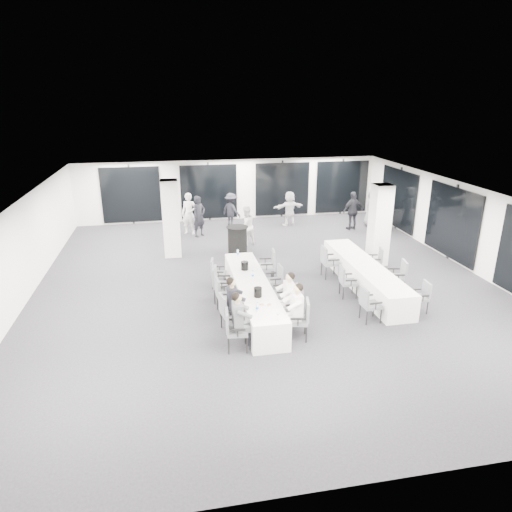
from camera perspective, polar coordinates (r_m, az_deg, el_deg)
The scene contains 43 objects.
room at distance 15.16m, azimuth 3.60°, elevation 3.32°, with size 14.04×16.04×2.84m.
column_left at distance 16.72m, azimuth -10.58°, elevation 4.61°, with size 0.60×0.60×2.80m, color silver.
column_right at distance 16.19m, azimuth 15.18°, elevation 3.76°, with size 0.60×0.60×2.80m, color silver.
banquet_table_main at distance 12.67m, azimuth -0.44°, elevation -4.88°, with size 0.90×5.00×0.75m, color silver.
banquet_table_side at distance 14.39m, azimuth 13.37°, elevation -2.37°, with size 0.90×5.00×0.75m, color silver.
cocktail_table at distance 16.65m, azimuth -2.33°, elevation 1.87°, with size 0.80×0.80×1.11m.
chair_main_left_near at distance 10.60m, azimuth -2.85°, elevation -8.95°, with size 0.54×0.59×0.98m.
chair_main_left_second at distance 11.38m, azimuth -3.49°, elevation -6.83°, with size 0.58×0.62×0.99m.
chair_main_left_mid at distance 12.33m, azimuth -4.14°, elevation -4.67°, with size 0.54×0.59×0.99m.
chair_main_left_fourth at distance 13.00m, azimuth -4.54°, elevation -3.27°, with size 0.63×0.66×1.03m.
chair_main_left_far at distance 13.98m, azimuth -4.97°, elevation -1.94°, with size 0.53×0.56×0.89m.
chair_main_right_near at distance 11.09m, azimuth 5.65°, elevation -7.59°, with size 0.61×0.64×1.01m.
chair_main_right_second at distance 11.73m, azimuth 4.66°, elevation -5.87°, with size 0.54×0.60×1.04m.
chair_main_right_mid at distance 12.58m, azimuth 3.48°, elevation -4.37°, with size 0.47×0.53×0.92m.
chair_main_right_fourth at distance 13.41m, azimuth 2.50°, elevation -2.80°, with size 0.48×0.53×0.91m.
chair_main_right_far at distance 14.31m, azimuth 1.61°, elevation -1.00°, with size 0.58×0.63×1.04m.
chair_side_left_near at distance 12.21m, azimuth 13.87°, elevation -5.63°, with size 0.50×0.55×0.94m.
chair_side_left_mid at distance 13.52m, azimuth 11.18°, elevation -2.92°, with size 0.51×0.56×0.94m.
chair_side_left_far at distance 14.84m, azimuth 8.99°, elevation -0.49°, with size 0.53×0.59×1.04m.
chair_side_right_near at distance 13.17m, azimuth 20.01°, elevation -4.59°, with size 0.46×0.51×0.86m.
chair_side_right_mid at distance 14.21m, azimuth 17.42°, elevation -2.20°, with size 0.59×0.62×0.99m.
chair_side_right_far at distance 15.48m, azimuth 14.82°, elevation -0.40°, with size 0.54×0.56×0.89m.
seated_guest_a at distance 10.50m, azimuth -1.95°, elevation -7.68°, with size 0.50×0.38×1.44m.
seated_guest_b at distance 11.31m, azimuth -2.67°, elevation -5.60°, with size 0.50×0.38×1.44m.
seated_guest_c at distance 10.96m, azimuth 4.82°, elevation -6.52°, with size 0.50×0.38×1.44m.
seated_guest_d at distance 11.59m, azimuth 3.86°, elevation -4.97°, with size 0.50×0.38×1.44m.
standing_guest_a at distance 19.04m, azimuth -7.16°, elevation 5.27°, with size 0.71×0.57×1.94m, color black.
standing_guest_b at distance 17.81m, azimuth -1.26°, elevation 4.13°, with size 0.85×0.52×1.76m, color silver.
standing_guest_c at distance 20.33m, azimuth -3.11°, elevation 6.02°, with size 1.12×0.57×1.73m, color black.
standing_guest_d at distance 20.32m, azimuth 12.04°, elevation 5.86°, with size 1.12×0.63×1.91m, color black.
standing_guest_e at distance 21.02m, azimuth 14.27°, elevation 6.20°, with size 0.94×0.57×1.95m, color #525559.
standing_guest_f at distance 20.64m, azimuth 4.21°, elevation 6.24°, with size 1.61×0.62×1.76m, color silver.
standing_guest_g at distance 19.44m, azimuth -8.37°, elevation 5.58°, with size 0.72×0.58×1.98m, color silver.
standing_guest_h at distance 19.84m, azimuth 15.38°, elevation 5.55°, with size 1.02×0.62×2.11m, color black.
ice_bucket_near at distance 11.63m, azimuth 0.24°, elevation -4.54°, with size 0.21×0.21×0.24m, color black.
ice_bucket_far at distance 13.37m, azimuth -1.43°, elevation -1.21°, with size 0.22×0.22×0.25m, color black.
water_bottle_a at distance 10.88m, azimuth 0.14°, elevation -6.40°, with size 0.07×0.07×0.21m, color silver.
water_bottle_b at distance 12.77m, azimuth -0.41°, elevation -2.34°, with size 0.07×0.07×0.21m, color silver.
water_bottle_c at distance 14.52m, azimuth -2.29°, elevation 0.39°, with size 0.07×0.07×0.21m, color silver.
plate_a at distance 11.22m, azimuth 0.73°, elevation -6.10°, with size 0.18×0.18×0.03m.
plate_b at distance 11.21m, azimuth 1.66°, elevation -6.10°, with size 0.18×0.18×0.03m.
plate_c at distance 12.16m, azimuth 0.29°, elevation -3.98°, with size 0.20×0.20×0.03m.
wine_glass at distance 10.45m, azimuth 2.74°, elevation -7.26°, with size 0.08×0.08×0.21m.
Camera 1 is at (-2.78, -12.98, 5.62)m, focal length 32.00 mm.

